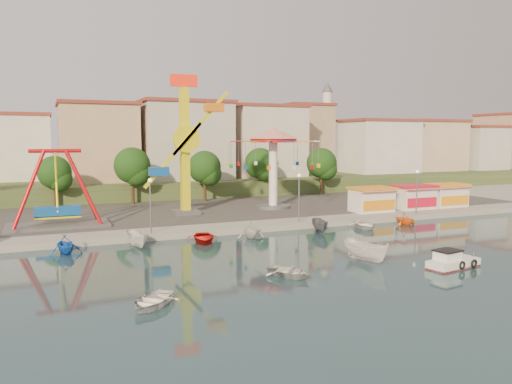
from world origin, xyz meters
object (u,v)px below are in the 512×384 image
cabin_motorboat (452,263)px  rowboat_a (289,272)px  kamikaze_tower (188,148)px  wave_swinger (273,150)px  skiff (366,251)px  pirate_ship_ride (57,190)px

cabin_motorboat → rowboat_a: cabin_motorboat is taller
cabin_motorboat → kamikaze_tower: bearing=102.7°
wave_swinger → cabin_motorboat: 31.58m
rowboat_a → skiff: skiff is taller
cabin_motorboat → pirate_ship_ride: bearing=125.6°
cabin_motorboat → skiff: 6.35m
cabin_motorboat → rowboat_a: 12.58m
pirate_ship_ride → kamikaze_tower: 15.57m
cabin_motorboat → rowboat_a: bearing=158.6°
pirate_ship_ride → kamikaze_tower: bearing=11.5°
pirate_ship_ride → rowboat_a: bearing=-59.1°
kamikaze_tower → cabin_motorboat: bearing=-68.0°
pirate_ship_ride → rowboat_a: (14.46, -24.19, -4.04)m
wave_swinger → cabin_motorboat: size_ratio=2.55×
kamikaze_tower → wave_swinger: (11.48, 0.77, -0.28)m
wave_swinger → rowboat_a: size_ratio=3.41×
kamikaze_tower → skiff: (7.22, -25.72, -7.59)m
wave_swinger → cabin_motorboat: bearing=-89.0°
wave_swinger → skiff: size_ratio=2.53×
kamikaze_tower → skiff: kamikaze_tower is taller
kamikaze_tower → wave_swinger: bearing=3.8°
pirate_ship_ride → cabin_motorboat: size_ratio=2.20×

